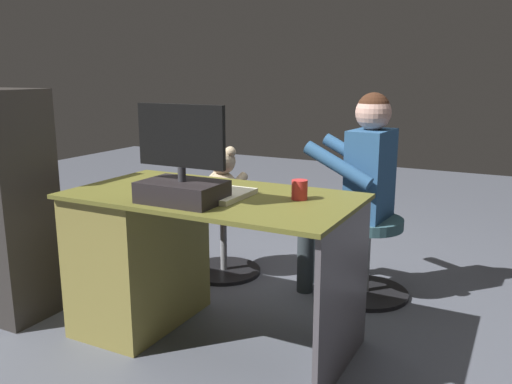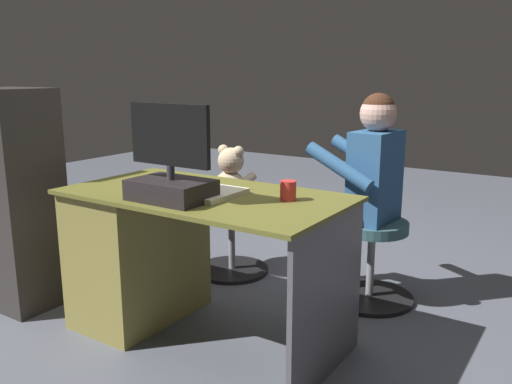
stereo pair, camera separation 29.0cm
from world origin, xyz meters
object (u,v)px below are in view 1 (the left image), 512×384
cup (300,190)px  monitor (182,176)px  teddy_bear (224,177)px  visitor_chair (367,252)px  office_chair_teddy (223,232)px  keyboard (209,189)px  computer_mouse (157,181)px  desk (153,253)px  person (357,176)px  tv_remote (158,184)px

cup → monitor: bearing=32.6°
teddy_bear → visitor_chair: size_ratio=0.73×
office_chair_teddy → teddy_bear: (-0.00, -0.01, 0.37)m
monitor → office_chair_teddy: 1.21m
keyboard → cup: 0.46m
cup → office_chair_teddy: cup is taller
keyboard → office_chair_teddy: keyboard is taller
keyboard → computer_mouse: bearing=1.2°
desk → teddy_bear: teddy_bear is taller
teddy_bear → person: (-0.86, -0.06, 0.07)m
visitor_chair → teddy_bear: bearing=4.2°
computer_mouse → office_chair_teddy: size_ratio=0.20×
visitor_chair → cup: bearing=82.2°
cup → person: (-0.03, -0.78, -0.07)m
monitor → cup: size_ratio=4.87×
office_chair_teddy → teddy_bear: teddy_bear is taller
desk → keyboard: bearing=-170.1°
monitor → office_chair_teddy: (0.39, -0.99, -0.58)m
keyboard → office_chair_teddy: (0.37, -0.74, -0.48)m
visitor_chair → office_chair_teddy: bearing=5.0°
computer_mouse → person: (-0.79, -0.82, -0.05)m
monitor → visitor_chair: size_ratio=0.85×
monitor → keyboard: monitor is taller
cup → visitor_chair: 0.95m
monitor → computer_mouse: 0.41m
cup → visitor_chair: bearing=-97.8°
desk → visitor_chair: desk is taller
tv_remote → office_chair_teddy: bearing=-53.7°
computer_mouse → cup: size_ratio=1.08×
visitor_chair → computer_mouse: bearing=43.6°
tv_remote → office_chair_teddy: (0.08, -0.76, -0.47)m
computer_mouse → cup: bearing=-176.8°
cup → office_chair_teddy: (0.83, -0.71, -0.51)m
monitor → person: size_ratio=0.36×
tv_remote → visitor_chair: (-0.85, -0.84, -0.48)m
monitor → cup: monitor is taller
cup → visitor_chair: cup is taller
teddy_bear → desk: bearing=93.9°
office_chair_teddy → person: (-0.86, -0.07, 0.44)m
office_chair_teddy → person: 0.97m
desk → office_chair_teddy: desk is taller
monitor → computer_mouse: (0.32, -0.24, -0.10)m
person → keyboard: bearing=59.2°
office_chair_teddy → person: person is taller
keyboard → tv_remote: (0.29, 0.02, -0.00)m
computer_mouse → cup: 0.76m
computer_mouse → teddy_bear: size_ratio=0.26×
computer_mouse → monitor: bearing=143.5°
desk → monitor: bearing=150.2°
monitor → teddy_bear: monitor is taller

